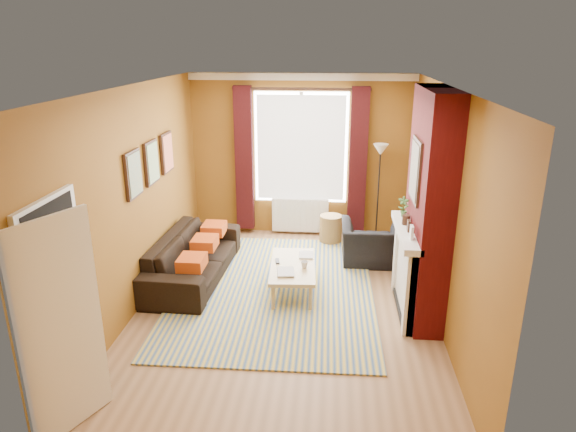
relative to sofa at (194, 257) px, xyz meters
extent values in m
plane|color=brown|center=(1.42, -0.71, -0.33)|extent=(5.50, 5.50, 0.00)
cube|color=brown|center=(1.42, 2.04, 1.07)|extent=(3.80, 0.02, 2.80)
cube|color=brown|center=(1.42, -3.46, 1.07)|extent=(3.80, 0.02, 2.80)
cube|color=brown|center=(3.32, -0.71, 1.07)|extent=(0.02, 5.50, 2.80)
cube|color=brown|center=(-0.48, -0.71, 1.07)|extent=(0.02, 5.50, 2.80)
cube|color=silver|center=(1.42, -0.71, 2.47)|extent=(3.80, 5.50, 0.01)
cube|color=#4A0A0B|center=(3.14, -0.71, 1.07)|extent=(0.35, 1.40, 2.80)
cube|color=silver|center=(2.95, -0.71, 0.22)|extent=(0.12, 1.30, 1.10)
cube|color=silver|center=(2.90, -0.71, 0.75)|extent=(0.22, 1.40, 0.08)
cube|color=silver|center=(2.93, -1.29, 0.19)|extent=(0.16, 0.14, 1.04)
cube|color=silver|center=(2.93, -0.13, 0.19)|extent=(0.16, 0.14, 1.04)
cube|color=black|center=(2.98, -0.71, 0.12)|extent=(0.06, 0.80, 0.90)
cube|color=black|center=(2.96, -0.71, -0.30)|extent=(0.20, 1.00, 0.06)
cube|color=silver|center=(2.91, -1.06, 0.87)|extent=(0.03, 0.12, 0.16)
cube|color=#311D13|center=(2.91, -0.81, 0.86)|extent=(0.03, 0.10, 0.14)
cylinder|color=#311D13|center=(2.91, -0.56, 0.85)|extent=(0.10, 0.10, 0.12)
cube|color=#311D13|center=(2.96, -0.71, 1.52)|extent=(0.03, 0.60, 0.75)
cube|color=#9A5E34|center=(2.93, -0.71, 1.52)|extent=(0.01, 0.52, 0.66)
cube|color=silver|center=(1.42, 2.00, 2.41)|extent=(3.80, 0.08, 0.12)
cube|color=white|center=(1.42, 2.01, 1.22)|extent=(1.60, 0.04, 1.90)
cube|color=silver|center=(1.42, 1.97, 1.22)|extent=(1.50, 0.02, 1.80)
cube|color=silver|center=(1.42, 1.99, 1.22)|extent=(0.06, 0.04, 1.90)
cube|color=#350C0E|center=(0.44, 1.92, 1.02)|extent=(0.30, 0.16, 2.50)
cube|color=#350C0E|center=(2.40, 1.92, 1.02)|extent=(0.30, 0.16, 2.50)
cylinder|color=#311D13|center=(1.42, 1.92, 2.22)|extent=(2.30, 0.05, 0.05)
cube|color=silver|center=(1.42, 1.94, 0.02)|extent=(1.00, 0.10, 0.60)
cube|color=silver|center=(0.97, 1.88, 0.02)|extent=(0.04, 0.03, 0.56)
cube|color=silver|center=(1.08, 1.88, 0.02)|extent=(0.04, 0.03, 0.56)
cube|color=silver|center=(1.19, 1.88, 0.02)|extent=(0.04, 0.03, 0.56)
cube|color=silver|center=(1.30, 1.88, 0.02)|extent=(0.04, 0.03, 0.56)
cube|color=silver|center=(1.41, 1.88, 0.02)|extent=(0.04, 0.03, 0.56)
cube|color=silver|center=(1.52, 1.88, 0.02)|extent=(0.04, 0.03, 0.56)
cube|color=silver|center=(1.63, 1.88, 0.02)|extent=(0.04, 0.03, 0.56)
cube|color=silver|center=(1.74, 1.88, 0.02)|extent=(0.04, 0.03, 0.56)
cube|color=silver|center=(1.85, 1.88, 0.02)|extent=(0.04, 0.03, 0.56)
cube|color=#311D13|center=(-0.45, -0.81, 1.42)|extent=(0.04, 0.44, 0.58)
cube|color=gold|center=(-0.43, -0.81, 1.42)|extent=(0.01, 0.38, 0.52)
cube|color=#311D13|center=(-0.45, -0.16, 1.42)|extent=(0.04, 0.44, 0.58)
cube|color=green|center=(-0.43, -0.16, 1.42)|extent=(0.01, 0.38, 0.52)
cube|color=#311D13|center=(-0.45, 0.49, 1.42)|extent=(0.04, 0.44, 0.58)
cube|color=#DE374C|center=(-0.43, 0.49, 1.42)|extent=(0.01, 0.38, 0.52)
cube|color=silver|center=(-0.46, -2.76, 0.67)|extent=(0.05, 0.94, 2.06)
cube|color=black|center=(-0.44, -2.76, 0.67)|extent=(0.02, 0.80, 1.98)
cube|color=silver|center=(-0.26, -3.12, 0.67)|extent=(0.37, 0.74, 1.98)
imported|color=#3D7333|center=(2.91, -0.26, 0.93)|extent=(0.14, 0.10, 0.27)
cube|color=#AC3B0E|center=(0.15, -0.60, 0.18)|extent=(0.34, 0.40, 0.16)
cube|color=#AC3B0E|center=(0.15, 0.10, 0.18)|extent=(0.34, 0.40, 0.16)
cube|color=#AC3B0E|center=(0.15, 0.70, 0.18)|extent=(0.34, 0.40, 0.16)
cube|color=#33558C|center=(1.21, -0.29, -0.32)|extent=(2.78, 3.81, 0.02)
imported|color=black|center=(0.00, 0.00, 0.00)|extent=(0.97, 2.28, 0.66)
imported|color=black|center=(2.64, 0.77, -0.01)|extent=(0.99, 0.87, 0.64)
cube|color=tan|center=(1.47, -0.32, 0.05)|extent=(0.67, 1.23, 0.05)
cylinder|color=tan|center=(1.27, -0.87, -0.15)|extent=(0.05, 0.05, 0.35)
cylinder|color=tan|center=(1.74, -0.84, -0.15)|extent=(0.05, 0.05, 0.35)
cylinder|color=tan|center=(1.20, 0.21, -0.15)|extent=(0.05, 0.05, 0.35)
cylinder|color=tan|center=(1.68, 0.24, -0.15)|extent=(0.05, 0.05, 0.35)
cylinder|color=olive|center=(1.97, 1.60, -0.09)|extent=(0.41, 0.41, 0.48)
cylinder|color=black|center=(2.75, 1.69, -0.31)|extent=(0.29, 0.29, 0.03)
cylinder|color=black|center=(2.75, 1.69, 0.49)|extent=(0.03, 0.03, 1.57)
cone|color=beige|center=(2.75, 1.69, 1.28)|extent=(0.29, 0.29, 0.19)
imported|color=#999999|center=(1.29, -0.60, 0.09)|extent=(0.26, 0.33, 0.03)
imported|color=#999999|center=(1.54, 0.01, 0.08)|extent=(0.21, 0.28, 0.02)
imported|color=#999999|center=(1.64, -0.39, 0.12)|extent=(0.13, 0.13, 0.09)
cube|color=#252527|center=(1.25, -0.24, 0.08)|extent=(0.08, 0.17, 0.02)
camera|label=1|loc=(1.99, -6.70, 2.96)|focal=32.00mm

